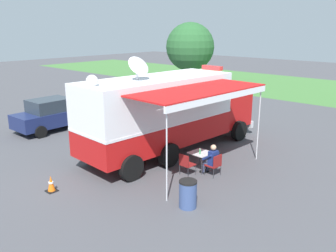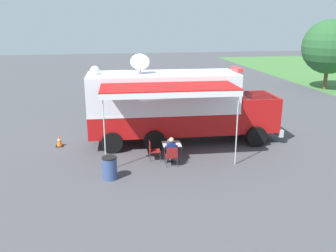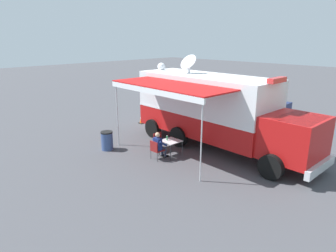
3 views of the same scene
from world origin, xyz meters
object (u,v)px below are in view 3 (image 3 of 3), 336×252
at_px(folding_table, 171,142).
at_px(trash_bin, 107,141).
at_px(seated_responder, 159,145).
at_px(folding_chair_at_table, 156,149).
at_px(water_bottle, 167,138).
at_px(command_truck, 216,109).
at_px(traffic_cone, 142,119).
at_px(folding_chair_beside_table, 159,140).
at_px(car_behind_truck, 256,103).

height_order(folding_table, trash_bin, trash_bin).
distance_m(folding_table, seated_responder, 0.63).
bearing_deg(folding_chair_at_table, water_bottle, -178.33).
xyz_separation_m(command_truck, traffic_cone, (-0.27, -5.84, -1.66)).
height_order(folding_chair_beside_table, trash_bin, trash_bin).
relative_size(water_bottle, trash_bin, 0.25).
xyz_separation_m(command_truck, folding_chair_beside_table, (2.28, -1.59, -1.43)).
xyz_separation_m(folding_table, seated_responder, (0.61, -0.14, -0.02)).
relative_size(folding_chair_at_table, trash_bin, 0.96).
distance_m(command_truck, car_behind_truck, 7.57).
relative_size(folding_chair_beside_table, seated_responder, 0.70).
xyz_separation_m(folding_table, car_behind_truck, (-9.62, -1.01, 0.21)).
height_order(folding_chair_beside_table, traffic_cone, folding_chair_beside_table).
xyz_separation_m(command_truck, folding_chair_at_table, (3.14, -0.88, -1.43)).
xyz_separation_m(seated_responder, car_behind_truck, (-10.24, -0.87, 0.23)).
bearing_deg(car_behind_truck, folding_chair_beside_table, 0.95).
bearing_deg(command_truck, traffic_cone, -92.68).
bearing_deg(trash_bin, command_truck, 138.64).
bearing_deg(command_truck, folding_chair_beside_table, -34.79).
bearing_deg(command_truck, folding_chair_at_table, -15.71).
relative_size(command_truck, folding_chair_beside_table, 11.02).
bearing_deg(folding_table, seated_responder, -12.73).
height_order(water_bottle, folding_chair_beside_table, water_bottle).
relative_size(seated_responder, traffic_cone, 2.16).
bearing_deg(folding_table, trash_bin, -59.54).
relative_size(folding_chair_at_table, seated_responder, 0.70).
distance_m(folding_chair_beside_table, seated_responder, 0.98).
bearing_deg(folding_table, water_bottle, -65.19).
xyz_separation_m(water_bottle, traffic_cone, (-2.69, -4.94, -0.55)).
relative_size(water_bottle, traffic_cone, 0.39).
distance_m(water_bottle, folding_chair_at_table, 0.79).
bearing_deg(trash_bin, seated_responder, 111.03).
bearing_deg(command_truck, seated_responder, -16.52).
bearing_deg(seated_responder, car_behind_truck, -175.14).
distance_m(folding_chair_beside_table, car_behind_truck, 9.58).
bearing_deg(trash_bin, traffic_cone, -150.72).
distance_m(command_truck, traffic_cone, 6.08).
bearing_deg(water_bottle, folding_chair_at_table, 1.67).
distance_m(trash_bin, traffic_cone, 4.84).
bearing_deg(water_bottle, seated_responder, 3.14).
distance_m(command_truck, trash_bin, 5.47).
height_order(folding_table, water_bottle, water_bottle).
xyz_separation_m(water_bottle, folding_chair_at_table, (0.72, 0.02, -0.32)).
height_order(water_bottle, trash_bin, water_bottle).
bearing_deg(traffic_cone, folding_chair_at_table, 55.50).
height_order(seated_responder, traffic_cone, seated_responder).
distance_m(folding_table, car_behind_truck, 9.68).
distance_m(folding_chair_at_table, traffic_cone, 6.02).
bearing_deg(command_truck, folding_table, -17.48).
relative_size(folding_chair_beside_table, traffic_cone, 1.50).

